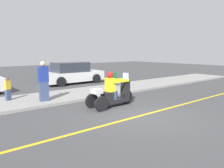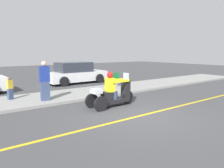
# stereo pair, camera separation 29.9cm
# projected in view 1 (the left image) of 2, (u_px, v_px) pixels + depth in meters

# --- Properties ---
(ground_plane) EXTENTS (60.00, 60.00, 0.00)m
(ground_plane) POSITION_uv_depth(u_px,v_px,m) (141.00, 116.00, 7.74)
(ground_plane) COLOR #424244
(lane_stripe) EXTENTS (24.00, 0.12, 0.01)m
(lane_stripe) POSITION_uv_depth(u_px,v_px,m) (141.00, 115.00, 7.76)
(lane_stripe) COLOR gold
(lane_stripe) RESTS_ON ground
(sidewalk_strip) EXTENTS (28.00, 2.80, 0.12)m
(sidewalk_strip) POSITION_uv_depth(u_px,v_px,m) (76.00, 94.00, 11.26)
(sidewalk_strip) COLOR gray
(sidewalk_strip) RESTS_ON ground
(motorcycle_trike) EXTENTS (2.19, 0.76, 1.45)m
(motorcycle_trike) POSITION_uv_depth(u_px,v_px,m) (112.00, 94.00, 8.95)
(motorcycle_trike) COLOR black
(motorcycle_trike) RESTS_ON ground
(spectator_by_tree) EXTENTS (0.43, 0.29, 1.73)m
(spectator_by_tree) POSITION_uv_depth(u_px,v_px,m) (44.00, 82.00, 9.40)
(spectator_by_tree) COLOR #38476B
(spectator_by_tree) RESTS_ON sidewalk_strip
(spectator_with_child) EXTENTS (0.27, 0.21, 1.01)m
(spectator_with_child) POSITION_uv_depth(u_px,v_px,m) (8.00, 89.00, 9.56)
(spectator_with_child) COLOR #38476B
(spectator_with_child) RESTS_ON sidewalk_strip
(folding_chair_set_back) EXTENTS (0.52, 0.52, 0.82)m
(folding_chair_set_back) POSITION_uv_depth(u_px,v_px,m) (115.00, 78.00, 13.55)
(folding_chair_set_back) COLOR #A5A8AD
(folding_chair_set_back) RESTS_ON sidewalk_strip
(parked_car_lot_left) EXTENTS (4.25, 1.93, 1.50)m
(parked_car_lot_left) POSITION_uv_depth(u_px,v_px,m) (72.00, 73.00, 15.43)
(parked_car_lot_left) COLOR silver
(parked_car_lot_left) RESTS_ON ground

